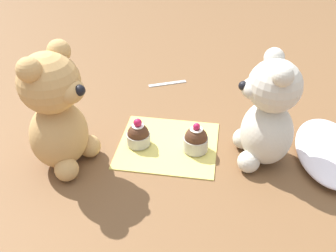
% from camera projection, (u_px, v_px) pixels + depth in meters
% --- Properties ---
extents(ground_plane, '(4.00, 4.00, 0.00)m').
position_uv_depth(ground_plane, '(168.00, 146.00, 0.92)').
color(ground_plane, brown).
extents(knitted_placemat, '(0.21, 0.23, 0.01)m').
position_uv_depth(knitted_placemat, '(168.00, 145.00, 0.92)').
color(knitted_placemat, '#E0D166').
rests_on(knitted_placemat, ground_plane).
extents(tulle_cloth, '(0.25, 0.14, 0.04)m').
position_uv_depth(tulle_cloth, '(329.00, 151.00, 0.87)').
color(tulle_cloth, silver).
rests_on(tulle_cloth, ground_plane).
extents(teddy_bear_cream, '(0.14, 0.13, 0.25)m').
position_uv_depth(teddy_bear_cream, '(268.00, 115.00, 0.81)').
color(teddy_bear_cream, beige).
rests_on(teddy_bear_cream, ground_plane).
extents(teddy_bear_tan, '(0.16, 0.15, 0.27)m').
position_uv_depth(teddy_bear_tan, '(56.00, 112.00, 0.79)').
color(teddy_bear_tan, tan).
rests_on(teddy_bear_tan, ground_plane).
extents(cupcake_near_cream_bear, '(0.06, 0.06, 0.07)m').
position_uv_depth(cupcake_near_cream_bear, '(196.00, 140.00, 0.88)').
color(cupcake_near_cream_bear, '#B2ADA3').
rests_on(cupcake_near_cream_bear, knitted_placemat).
extents(cupcake_near_tan_bear, '(0.05, 0.05, 0.07)m').
position_uv_depth(cupcake_near_tan_bear, '(138.00, 135.00, 0.90)').
color(cupcake_near_tan_bear, '#B2ADA3').
rests_on(cupcake_near_tan_bear, knitted_placemat).
extents(teaspoon, '(0.06, 0.11, 0.01)m').
position_uv_depth(teaspoon, '(167.00, 83.00, 1.16)').
color(teaspoon, silver).
rests_on(teaspoon, ground_plane).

